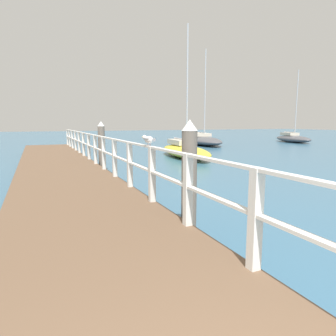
# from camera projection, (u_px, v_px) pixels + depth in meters

# --- Properties ---
(pier_deck) EXTENTS (2.90, 23.82, 0.49)m
(pier_deck) POSITION_uv_depth(u_px,v_px,m) (60.00, 172.00, 11.46)
(pier_deck) COLOR brown
(pier_deck) RESTS_ON ground_plane
(pier_railing) EXTENTS (0.12, 22.34, 1.14)m
(pier_railing) POSITION_uv_depth(u_px,v_px,m) (95.00, 146.00, 11.87)
(pier_railing) COLOR silver
(pier_railing) RESTS_ON pier_deck
(dock_piling_near) EXTENTS (0.29, 0.29, 2.16)m
(dock_piling_near) POSITION_uv_depth(u_px,v_px,m) (189.00, 179.00, 5.47)
(dock_piling_near) COLOR #6B6056
(dock_piling_near) RESTS_ON ground_plane
(dock_piling_far) EXTENTS (0.29, 0.29, 2.16)m
(dock_piling_far) POSITION_uv_depth(u_px,v_px,m) (102.00, 147.00, 12.59)
(dock_piling_far) COLOR #6B6056
(dock_piling_far) RESTS_ON ground_plane
(seagull_foreground) EXTENTS (0.21, 0.48, 0.21)m
(seagull_foreground) POSITION_uv_depth(u_px,v_px,m) (149.00, 139.00, 6.19)
(seagull_foreground) COLOR white
(seagull_foreground) RESTS_ON pier_railing
(boat_0) EXTENTS (2.42, 6.52, 7.65)m
(boat_0) POSITION_uv_depth(u_px,v_px,m) (184.00, 150.00, 18.34)
(boat_0) COLOR gold
(boat_0) RESTS_ON ground_plane
(boat_3) EXTENTS (3.30, 6.12, 7.54)m
(boat_3) POSITION_uv_depth(u_px,v_px,m) (293.00, 138.00, 32.50)
(boat_3) COLOR #4C4C51
(boat_3) RESTS_ON ground_plane
(boat_4) EXTENTS (4.06, 8.06, 8.74)m
(boat_4) POSITION_uv_depth(u_px,v_px,m) (203.00, 140.00, 28.91)
(boat_4) COLOR #4C4C51
(boat_4) RESTS_ON ground_plane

